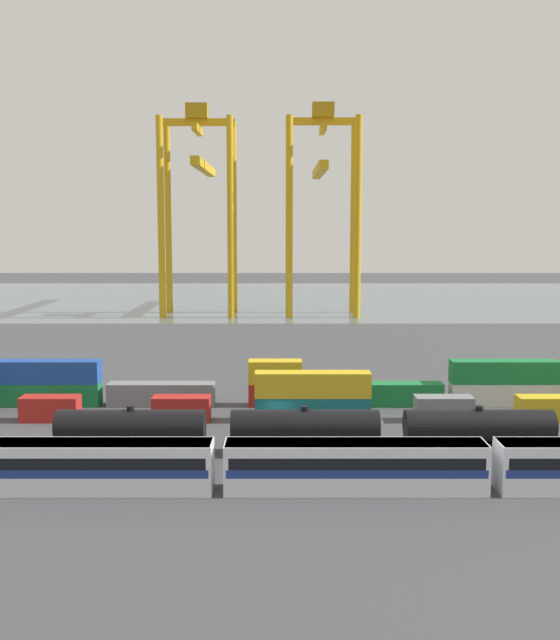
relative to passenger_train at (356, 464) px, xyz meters
name	(u,v)px	position (x,y,z in m)	size (l,w,h in m)	color
ground_plane	(280,359)	(-5.90, 58.42, -2.14)	(420.00, 420.00, 0.00)	#424247
harbour_water	(281,298)	(-5.90, 155.06, -2.14)	(400.00, 110.00, 0.01)	slate
passenger_train	(356,464)	(0.00, 0.00, 0.00)	(62.18, 3.14, 3.90)	silver
freight_tank_row	(480,431)	(12.05, 9.65, -0.07)	(75.69, 2.93, 4.39)	#232326
shipping_container_2	(52,408)	(-29.95, 21.25, -0.84)	(6.04, 2.44, 2.60)	#AD211C
shipping_container_3	(183,408)	(-16.16, 21.25, -0.84)	(6.04, 2.44, 2.60)	#AD211C
shipping_container_4	(314,408)	(-2.37, 21.25, -0.84)	(12.10, 2.44, 2.60)	#146066
shipping_container_5	(314,384)	(-2.37, 21.25, 1.76)	(12.10, 2.44, 2.60)	gold
shipping_container_6	(445,409)	(11.42, 21.25, -0.84)	(6.04, 2.44, 2.60)	slate
shipping_container_11	(49,394)	(-32.34, 28.04, -0.84)	(12.10, 2.44, 2.60)	#197538
shipping_container_12	(48,372)	(-32.34, 28.04, 1.76)	(12.10, 2.44, 2.60)	#1C4299
shipping_container_13	(162,394)	(-19.33, 28.04, -0.84)	(12.10, 2.44, 2.60)	slate
shipping_container_14	(276,394)	(-6.33, 28.04, -0.84)	(6.04, 2.44, 2.60)	#AD211C
shipping_container_15	(276,372)	(-6.33, 28.04, 1.76)	(6.04, 2.44, 2.60)	gold
shipping_container_16	(390,394)	(6.67, 28.04, -0.84)	(12.10, 2.44, 2.60)	#197538
shipping_container_17	(504,394)	(19.68, 28.04, -0.84)	(12.10, 2.44, 2.60)	silver
shipping_container_18	(505,372)	(19.68, 28.04, 1.76)	(12.10, 2.44, 2.60)	#197538
gantry_crane_west	(201,188)	(-24.26, 119.34, 26.71)	(16.87, 41.63, 47.20)	gold
gantry_crane_central	(323,190)	(3.79, 118.70, 26.40)	(16.65, 37.21, 47.38)	gold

